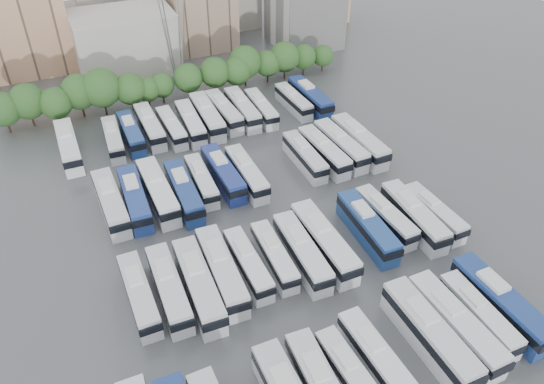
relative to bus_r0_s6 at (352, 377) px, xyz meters
name	(u,v)px	position (x,y,z in m)	size (l,w,h in m)	color
ground	(268,234)	(1.55, 24.06, -1.67)	(220.00, 220.00, 0.00)	#424447
tree_line	(166,80)	(-0.89, 66.21, 2.82)	(66.15, 7.63, 8.76)	black
city_buildings	(107,16)	(-5.91, 95.92, 6.20)	(102.00, 35.00, 20.00)	#9E998E
bus_r0_s6	(352,377)	(0.00, 0.00, 0.00)	(2.81, 10.92, 3.40)	silver
bus_r0_s7	(377,359)	(3.33, 0.65, 0.12)	(2.89, 11.68, 3.64)	silver
bus_r0_s9	(429,334)	(9.81, 0.96, 0.43)	(3.03, 13.62, 4.27)	silver
bus_r0_s10	(455,324)	(13.10, 0.91, 0.38)	(3.23, 13.34, 4.16)	silver
bus_r0_s11	(479,315)	(16.52, 1.10, 0.06)	(2.52, 11.22, 3.51)	white
bus_r0_s12	(500,303)	(19.60, 1.31, 0.38)	(3.27, 13.36, 4.17)	navy
bus_r1_s1	(139,294)	(-16.57, 18.70, 0.13)	(2.65, 11.67, 3.65)	silver
bus_r1_s2	(169,288)	(-13.26, 18.18, 0.24)	(2.91, 12.41, 3.88)	silver
bus_r1_s3	(199,285)	(-10.03, 17.21, 0.39)	(3.30, 13.46, 4.20)	silver
bus_r1_s4	(222,271)	(-6.89, 18.29, 0.36)	(3.40, 13.29, 4.14)	silver
bus_r1_s5	(248,264)	(-3.53, 18.35, 0.05)	(2.47, 11.16, 3.50)	silver
bus_r1_s6	(274,256)	(-0.07, 18.37, 0.01)	(2.77, 10.98, 3.42)	silver
bus_r1_s7	(302,252)	(3.19, 17.39, 0.28)	(3.17, 12.73, 3.97)	silver
bus_r1_s8	(324,242)	(6.48, 17.81, 0.42)	(3.04, 13.57, 4.25)	silver
bus_r1_s10	(367,227)	(13.08, 18.24, 0.27)	(3.27, 12.70, 3.95)	navy
bus_r1_s11	(385,217)	(16.49, 19.23, 0.09)	(3.03, 11.53, 3.59)	silver
bus_r1_s12	(414,216)	(19.86, 17.57, 0.30)	(3.23, 12.87, 4.01)	silver
bus_r1_s13	(434,213)	(22.99, 17.34, 0.04)	(2.78, 11.14, 3.47)	silver
bus_r2_s1	(111,203)	(-16.52, 36.65, 0.33)	(3.18, 13.05, 4.07)	silver
bus_r2_s2	(135,198)	(-13.32, 36.36, 0.28)	(3.17, 12.72, 3.96)	navy
bus_r2_s3	(158,191)	(-9.98, 36.49, 0.41)	(3.22, 13.53, 4.23)	silver
bus_r2_s4	(184,192)	(-6.63, 35.09, 0.29)	(3.06, 12.75, 3.98)	navy
bus_r2_s5	(201,181)	(-3.46, 37.00, 0.03)	(2.78, 11.07, 3.45)	silver
bus_r2_s6	(223,173)	(-0.04, 37.19, 0.26)	(3.03, 12.60, 3.93)	navy
bus_r2_s7	(247,173)	(3.16, 35.85, 0.19)	(2.65, 12.09, 3.79)	silver
bus_r2_s10	(305,156)	(13.16, 36.61, 0.13)	(2.66, 11.67, 3.65)	silver
bus_r2_s11	(324,152)	(16.42, 36.43, 0.24)	(3.28, 12.52, 3.89)	silver
bus_r2_s12	(341,145)	(19.70, 36.93, 0.30)	(3.43, 12.92, 4.01)	silver
bus_r2_s13	(359,141)	(22.97, 36.69, 0.41)	(3.30, 13.58, 4.24)	silver
bus_r3_s0	(68,146)	(-20.10, 54.02, 0.34)	(2.92, 13.09, 4.10)	white
bus_r3_s2	(113,139)	(-13.15, 53.80, 0.06)	(3.03, 11.34, 3.52)	silver
bus_r3_s3	(131,133)	(-10.07, 54.50, 0.11)	(2.57, 11.55, 3.62)	navy
bus_r3_s4	(150,126)	(-6.76, 55.25, 0.22)	(2.83, 12.32, 3.86)	silver
bus_r3_s5	(172,127)	(-3.43, 53.68, 0.05)	(2.72, 11.23, 3.51)	silver
bus_r3_s6	(191,123)	(-0.10, 53.61, 0.21)	(3.18, 12.29, 3.82)	silver
bus_r3_s7	(207,116)	(3.12, 54.38, 0.37)	(3.24, 13.33, 4.16)	silver
bus_r3_s8	(224,111)	(6.39, 55.09, 0.25)	(3.24, 12.57, 3.91)	silver
bus_r3_s9	(242,109)	(9.73, 54.58, 0.27)	(2.94, 12.60, 3.94)	silver
bus_r3_s10	(261,108)	(13.00, 53.75, 0.09)	(2.86, 11.48, 3.58)	silver
bus_r3_s12	(294,101)	(19.54, 53.98, 0.04)	(2.83, 11.16, 3.48)	silver
bus_r3_s13	(310,97)	(22.77, 53.70, 0.33)	(3.15, 13.06, 4.08)	navy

